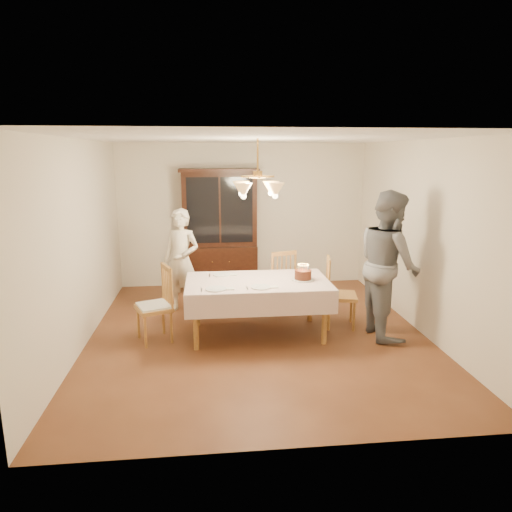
{
  "coord_description": "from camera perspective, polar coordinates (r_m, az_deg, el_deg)",
  "views": [
    {
      "loc": [
        -0.64,
        -5.82,
        2.42
      ],
      "look_at": [
        0.0,
        0.2,
        1.05
      ],
      "focal_mm": 32.0,
      "sensor_mm": 36.0,
      "label": 1
    }
  ],
  "objects": [
    {
      "name": "place_setting_far_left",
      "position": [
        6.38,
        -4.2,
        -2.32
      ],
      "size": [
        0.39,
        0.24,
        0.02
      ],
      "color": "white",
      "rests_on": "dining_table"
    },
    {
      "name": "dining_table",
      "position": [
        6.11,
        0.2,
        -3.77
      ],
      "size": [
        1.9,
        1.1,
        0.76
      ],
      "color": "#98642C",
      "rests_on": "ground"
    },
    {
      "name": "place_setting_near_right",
      "position": [
        5.77,
        0.72,
        -3.91
      ],
      "size": [
        0.4,
        0.25,
        0.02
      ],
      "color": "white",
      "rests_on": "dining_table"
    },
    {
      "name": "china_hutch",
      "position": [
        8.2,
        -4.52,
        3.02
      ],
      "size": [
        1.38,
        0.54,
        2.16
      ],
      "color": "black",
      "rests_on": "ground"
    },
    {
      "name": "ground",
      "position": [
        6.34,
        0.19,
        -9.7
      ],
      "size": [
        5.0,
        5.0,
        0.0
      ],
      "primitive_type": "plane",
      "color": "#572D18",
      "rests_on": "ground"
    },
    {
      "name": "adult_in_grey",
      "position": [
        6.3,
        16.22,
        -0.98
      ],
      "size": [
        0.76,
        0.97,
        1.96
      ],
      "primitive_type": "imported",
      "rotation": [
        0.0,
        0.0,
        1.59
      ],
      "color": "slate",
      "rests_on": "ground"
    },
    {
      "name": "elderly_woman",
      "position": [
        7.05,
        -9.3,
        -0.66
      ],
      "size": [
        0.7,
        0.61,
        1.61
      ],
      "primitive_type": "imported",
      "rotation": [
        0.0,
        0.0,
        -0.46
      ],
      "color": "#F4E8CE",
      "rests_on": "ground"
    },
    {
      "name": "place_setting_near_left",
      "position": [
        5.72,
        -4.91,
        -4.12
      ],
      "size": [
        0.41,
        0.26,
        0.02
      ],
      "color": "white",
      "rests_on": "dining_table"
    },
    {
      "name": "chair_left_end",
      "position": [
        6.12,
        -12.57,
        -6.32
      ],
      "size": [
        0.55,
        0.56,
        1.0
      ],
      "color": "#98642C",
      "rests_on": "ground"
    },
    {
      "name": "chair_right_end",
      "position": [
        6.57,
        10.47,
        -4.99
      ],
      "size": [
        0.5,
        0.52,
        1.0
      ],
      "color": "#98642C",
      "rests_on": "ground"
    },
    {
      "name": "chair_far_side",
      "position": [
        7.04,
        2.84,
        -3.58
      ],
      "size": [
        0.54,
        0.53,
        1.0
      ],
      "color": "#98642C",
      "rests_on": "ground"
    },
    {
      "name": "chandelier",
      "position": [
        5.87,
        0.21,
        8.42
      ],
      "size": [
        0.62,
        0.62,
        0.73
      ],
      "color": "#BF8C3F",
      "rests_on": "ground"
    },
    {
      "name": "birthday_cake",
      "position": [
        6.14,
        5.89,
        -2.41
      ],
      "size": [
        0.3,
        0.3,
        0.22
      ],
      "color": "white",
      "rests_on": "dining_table"
    },
    {
      "name": "room_shell",
      "position": [
        5.92,
        0.2,
        4.6
      ],
      "size": [
        5.0,
        5.0,
        5.0
      ],
      "color": "white",
      "rests_on": "ground"
    }
  ]
}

